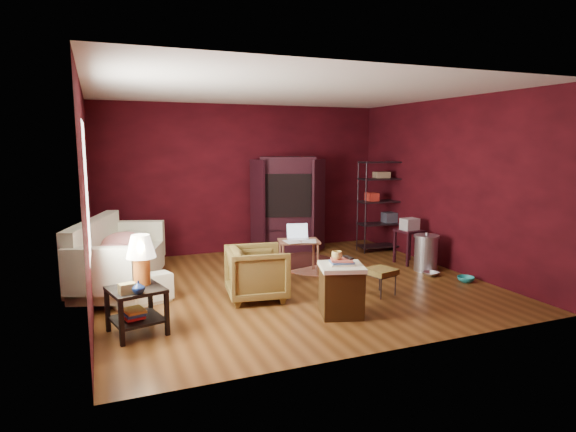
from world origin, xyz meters
name	(u,v)px	position (x,y,z in m)	size (l,w,h in m)	color
room	(291,191)	(-0.04, -0.01, 1.40)	(5.54, 5.04, 2.84)	brown
sofa	(119,264)	(-2.39, 0.69, 0.38)	(1.94, 0.57, 0.76)	white
armchair	(257,270)	(-0.70, -0.43, 0.39)	(0.76, 0.71, 0.78)	black
pet_bowl_steel	(431,268)	(2.21, -0.37, 0.13)	(0.25, 0.06, 0.25)	silver
pet_bowl_turquoise	(466,274)	(2.48, -0.84, 0.13)	(0.25, 0.08, 0.25)	teal
vase	(139,287)	(-2.28, -1.30, 0.58)	(0.13, 0.14, 0.13)	#0D1C45
mug	(337,254)	(-0.01, -1.39, 0.76)	(0.13, 0.10, 0.13)	#E6D170
side_table	(139,275)	(-2.26, -1.02, 0.65)	(0.66, 0.66, 1.08)	black
sofa_cushions	(116,258)	(-2.43, 0.73, 0.45)	(1.49, 2.36, 0.92)	white
hamper	(341,289)	(0.05, -1.41, 0.33)	(0.64, 0.64, 0.72)	#472B10
footstool	(381,272)	(0.93, -0.91, 0.32)	(0.44, 0.44, 0.37)	black
rug_round	(319,266)	(0.83, 0.84, 0.01)	(1.69, 1.69, 0.01)	beige
rug_oriental	(294,261)	(0.54, 1.27, 0.02)	(1.54, 1.23, 0.01)	#551B16
laptop_desk	(299,244)	(0.32, 0.54, 0.49)	(0.72, 0.61, 0.79)	#955E44
tv_armoire	(288,202)	(0.78, 2.18, 0.95)	(1.36, 1.03, 1.82)	black
wire_shelving	(381,202)	(2.45, 1.49, 0.95)	(0.88, 0.44, 1.74)	#302831
small_stand	(409,230)	(2.36, 0.43, 0.59)	(0.44, 0.44, 0.79)	black
trash_can	(426,253)	(2.32, -0.08, 0.30)	(0.53, 0.53, 0.64)	#B5B5BD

